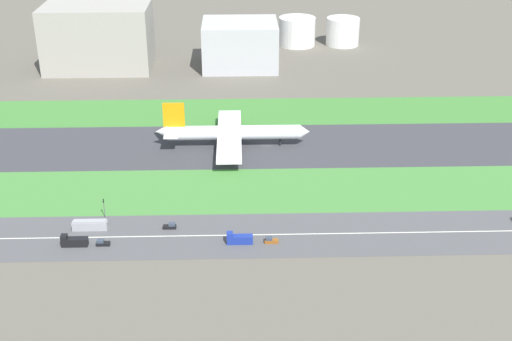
% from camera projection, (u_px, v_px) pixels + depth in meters
% --- Properties ---
extents(ground_plane, '(800.00, 800.00, 0.00)m').
position_uv_depth(ground_plane, '(266.00, 146.00, 290.10)').
color(ground_plane, '#5B564C').
extents(runway, '(280.00, 46.00, 0.10)m').
position_uv_depth(runway, '(266.00, 146.00, 290.08)').
color(runway, '#38383D').
rests_on(runway, ground_plane).
extents(grass_median_north, '(280.00, 36.00, 0.10)m').
position_uv_depth(grass_median_north, '(263.00, 111.00, 326.97)').
color(grass_median_north, '#3D7A33').
rests_on(grass_median_north, ground_plane).
extents(grass_median_south, '(280.00, 36.00, 0.10)m').
position_uv_depth(grass_median_south, '(271.00, 190.00, 253.19)').
color(grass_median_south, '#427F38').
rests_on(grass_median_south, ground_plane).
extents(highway, '(280.00, 28.00, 0.10)m').
position_uv_depth(highway, '(276.00, 235.00, 224.40)').
color(highway, '#4C4C4F').
rests_on(highway, ground_plane).
extents(highway_centerline, '(266.00, 0.50, 0.01)m').
position_uv_depth(highway_centerline, '(276.00, 234.00, 224.38)').
color(highway_centerline, silver).
rests_on(highway_centerline, highway).
extents(airliner, '(65.00, 56.00, 19.70)m').
position_uv_depth(airliner, '(230.00, 133.00, 286.98)').
color(airliner, white).
rests_on(airliner, runway).
extents(car_1, '(4.40, 1.80, 2.00)m').
position_uv_depth(car_1, '(271.00, 240.00, 219.47)').
color(car_1, brown).
rests_on(car_1, highway).
extents(car_3, '(4.40, 1.80, 2.00)m').
position_uv_depth(car_3, '(170.00, 226.00, 227.59)').
color(car_3, black).
rests_on(car_3, highway).
extents(truck_0, '(8.40, 2.50, 4.00)m').
position_uv_depth(truck_0, '(74.00, 241.00, 217.48)').
color(truck_0, black).
rests_on(truck_0, highway).
extents(truck_1, '(8.40, 2.50, 4.00)m').
position_uv_depth(truck_1, '(239.00, 239.00, 218.88)').
color(truck_1, navy).
rests_on(truck_1, highway).
extents(bus_0, '(11.60, 2.50, 3.50)m').
position_uv_depth(bus_0, '(90.00, 225.00, 226.50)').
color(bus_0, '#99999E').
rests_on(bus_0, highway).
extents(car_2, '(4.40, 1.80, 2.00)m').
position_uv_depth(car_2, '(102.00, 243.00, 218.05)').
color(car_2, black).
rests_on(car_2, highway).
extents(traffic_light, '(0.36, 0.50, 7.20)m').
position_uv_depth(traffic_light, '(104.00, 207.00, 232.71)').
color(traffic_light, '#4C4C51').
rests_on(traffic_light, highway).
extents(terminal_building, '(58.97, 37.58, 35.86)m').
position_uv_depth(terminal_building, '(98.00, 37.00, 382.48)').
color(terminal_building, '#9E998E').
rests_on(terminal_building, ground_plane).
extents(hangar_building, '(42.23, 36.71, 25.92)m').
position_uv_depth(hangar_building, '(240.00, 45.00, 386.75)').
color(hangar_building, '#B2B2B7').
rests_on(hangar_building, ground_plane).
extents(fuel_tank_west, '(22.95, 22.95, 17.75)m').
position_uv_depth(fuel_tank_west, '(297.00, 31.00, 429.98)').
color(fuel_tank_west, silver).
rests_on(fuel_tank_west, ground_plane).
extents(fuel_tank_centre, '(20.80, 20.80, 17.19)m').
position_uv_depth(fuel_tank_centre, '(343.00, 31.00, 430.87)').
color(fuel_tank_centre, silver).
rests_on(fuel_tank_centre, ground_plane).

